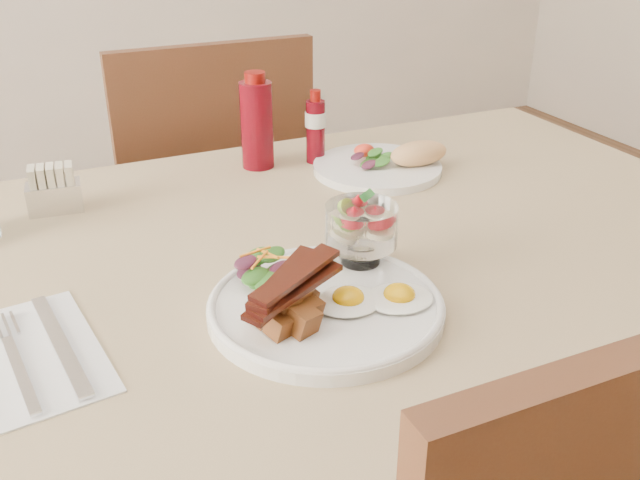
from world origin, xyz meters
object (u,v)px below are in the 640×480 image
main_plate (326,308)px  fruit_cup (361,226)px  hot_sauce_bottle (315,128)px  sugar_caddy (54,191)px  chair_far (209,211)px  ketchup_bottle (257,123)px  second_plate (387,163)px  table (331,295)px

main_plate → fruit_cup: (0.08, 0.07, 0.06)m
hot_sauce_bottle → sugar_caddy: hot_sauce_bottle is taller
chair_far → main_plate: 0.87m
ketchup_bottle → sugar_caddy: ketchup_bottle is taller
ketchup_bottle → chair_far: bearing=91.5°
ketchup_bottle → second_plate: bearing=-30.9°
main_plate → ketchup_bottle: bearing=78.9°
chair_far → sugar_caddy: (-0.34, -0.39, 0.26)m
chair_far → second_plate: size_ratio=3.96×
ketchup_bottle → hot_sauce_bottle: ketchup_bottle is taller
table → main_plate: (-0.09, -0.17, 0.10)m
chair_far → hot_sauce_bottle: size_ratio=7.00×
chair_far → ketchup_bottle: chair_far is taller
fruit_cup → second_plate: 0.38m
chair_far → fruit_cup: 0.82m
chair_far → table: bearing=-90.0°
ketchup_bottle → hot_sauce_bottle: (0.10, -0.02, -0.02)m
hot_sauce_bottle → table: bearing=-110.2°
fruit_cup → ketchup_bottle: ketchup_bottle is taller
fruit_cup → sugar_caddy: 0.50m
main_plate → fruit_cup: fruit_cup is taller
fruit_cup → sugar_caddy: bearing=132.4°
fruit_cup → hot_sauce_bottle: bearing=73.7°
table → chair_far: bearing=90.0°
second_plate → table: bearing=-134.8°
table → hot_sauce_bottle: (0.11, 0.31, 0.15)m
table → sugar_caddy: sugar_caddy is taller
fruit_cup → hot_sauce_bottle: (0.12, 0.40, -0.00)m
fruit_cup → second_plate: bearing=55.2°
table → second_plate: size_ratio=5.66×
table → hot_sauce_bottle: bearing=69.8°
main_plate → second_plate: 0.48m
table → chair_far: (0.00, 0.66, -0.14)m
table → hot_sauce_bottle: hot_sauce_bottle is taller
table → chair_far: 0.68m
table → ketchup_bottle: bearing=88.5°
chair_far → second_plate: chair_far is taller
sugar_caddy → ketchup_bottle: bearing=14.5°
second_plate → ketchup_bottle: bearing=149.1°
table → second_plate: bearing=45.2°
table → main_plate: main_plate is taller
table → fruit_cup: fruit_cup is taller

